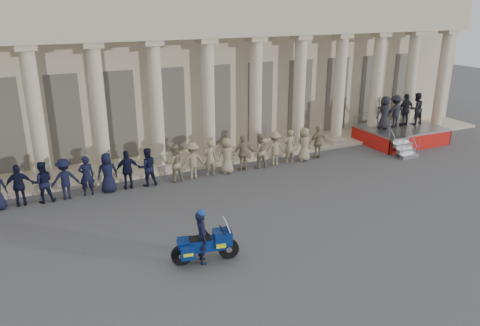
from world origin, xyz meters
name	(u,v)px	position (x,y,z in m)	size (l,w,h in m)	color
ground	(258,238)	(0.00, 0.00, 0.00)	(90.00, 90.00, 0.00)	#404042
building	(146,62)	(0.00, 14.74, 4.52)	(40.00, 12.50, 9.00)	tan
officer_rank	(130,170)	(-3.05, 6.54, 0.89)	(20.59, 0.67, 1.77)	black
reviewing_stand	(401,117)	(12.93, 7.01, 1.52)	(4.59, 4.32, 2.81)	gray
motorcycle	(206,244)	(-2.23, -0.68, 0.61)	(2.19, 1.03, 1.42)	black
rider	(202,236)	(-2.35, -0.66, 0.92)	(0.53, 0.71, 1.86)	black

